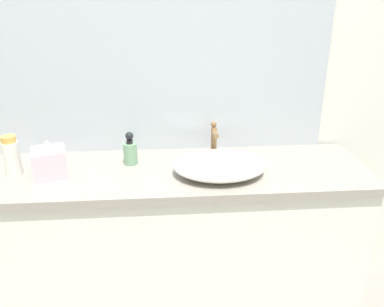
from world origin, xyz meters
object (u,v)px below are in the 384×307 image
sink_basin (219,165)px  tissue_box (49,161)px  lotion_bottle (11,156)px  soap_dispenser (130,151)px

sink_basin → tissue_box: bearing=177.1°
lotion_bottle → soap_dispenser: bearing=9.2°
soap_dispenser → lotion_bottle: 0.49m
sink_basin → lotion_bottle: bearing=176.1°
soap_dispenser → lotion_bottle: (-0.48, -0.08, 0.02)m
soap_dispenser → tissue_box: 0.34m
soap_dispenser → tissue_box: bearing=-162.5°
lotion_bottle → tissue_box: 0.16m
soap_dispenser → lotion_bottle: bearing=-170.8°
soap_dispenser → lotion_bottle: lotion_bottle is taller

